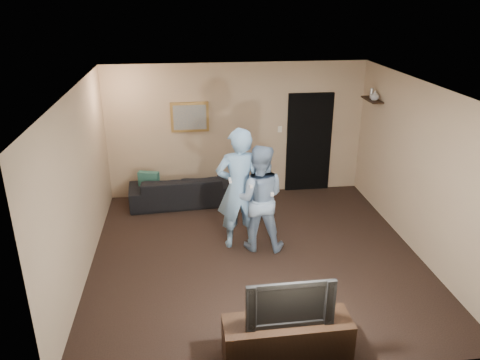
{
  "coord_description": "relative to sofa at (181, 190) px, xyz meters",
  "views": [
    {
      "loc": [
        -1.02,
        -6.24,
        3.82
      ],
      "look_at": [
        -0.21,
        0.3,
        1.15
      ],
      "focal_mm": 35.0,
      "sensor_mm": 36.0,
      "label": 1
    }
  ],
  "objects": [
    {
      "name": "light_switch",
      "position": [
        1.98,
        0.4,
        1.02
      ],
      "size": [
        0.08,
        0.02,
        0.12
      ],
      "primitive_type": "cube",
      "color": "silver",
      "rests_on": "wall_back"
    },
    {
      "name": "painting_frame",
      "position": [
        0.23,
        0.4,
        1.32
      ],
      "size": [
        0.72,
        0.05,
        0.57
      ],
      "primitive_type": "cube",
      "color": "olive",
      "rests_on": "wall_back"
    },
    {
      "name": "wall_front",
      "position": [
        1.13,
        -4.57,
        1.02
      ],
      "size": [
        5.0,
        0.04,
        2.6
      ],
      "primitive_type": "cube",
      "color": "tan",
      "rests_on": "ground"
    },
    {
      "name": "shelf_figurine",
      "position": [
        3.52,
        -0.22,
        1.81
      ],
      "size": [
        0.06,
        0.06,
        0.18
      ],
      "primitive_type": "cylinder",
      "color": "silver",
      "rests_on": "wall_shelf"
    },
    {
      "name": "ground",
      "position": [
        1.13,
        -2.07,
        -0.28
      ],
      "size": [
        5.0,
        5.0,
        0.0
      ],
      "primitive_type": "plane",
      "color": "black",
      "rests_on": "ground"
    },
    {
      "name": "shelf_vase",
      "position": [
        3.52,
        -0.38,
        1.8
      ],
      "size": [
        0.2,
        0.2,
        0.17
      ],
      "primitive_type": "imported",
      "rotation": [
        0.0,
        0.0,
        -0.31
      ],
      "color": "silver",
      "rests_on": "wall_shelf"
    },
    {
      "name": "wii_player_left",
      "position": [
        0.91,
        -1.72,
        0.69
      ],
      "size": [
        0.73,
        0.54,
        1.96
      ],
      "color": "#77A4CF",
      "rests_on": "ground"
    },
    {
      "name": "tv_console",
      "position": [
        1.13,
        -4.29,
        -0.03
      ],
      "size": [
        1.41,
        0.47,
        0.5
      ],
      "primitive_type": "cube",
      "rotation": [
        0.0,
        0.0,
        0.02
      ],
      "color": "black",
      "rests_on": "ground"
    },
    {
      "name": "doorway",
      "position": [
        2.58,
        0.4,
        0.72
      ],
      "size": [
        0.9,
        0.06,
        2.0
      ],
      "primitive_type": "cube",
      "color": "black",
      "rests_on": "ground"
    },
    {
      "name": "ceiling",
      "position": [
        1.13,
        -2.07,
        2.32
      ],
      "size": [
        5.0,
        5.0,
        0.04
      ],
      "primitive_type": "cube",
      "color": "silver",
      "rests_on": "wall_back"
    },
    {
      "name": "wall_right",
      "position": [
        3.63,
        -2.07,
        1.02
      ],
      "size": [
        0.04,
        5.0,
        2.6
      ],
      "primitive_type": "cube",
      "color": "tan",
      "rests_on": "ground"
    },
    {
      "name": "wall_shelf",
      "position": [
        3.52,
        -0.27,
        1.71
      ],
      "size": [
        0.2,
        0.6,
        0.03
      ],
      "primitive_type": "cube",
      "color": "black",
      "rests_on": "wall_right"
    },
    {
      "name": "throw_pillow",
      "position": [
        -0.59,
        0.0,
        0.2
      ],
      "size": [
        0.41,
        0.22,
        0.39
      ],
      "primitive_type": "cube",
      "rotation": [
        0.0,
        0.0,
        -0.28
      ],
      "color": "#194B44",
      "rests_on": "sofa"
    },
    {
      "name": "wall_back",
      "position": [
        1.13,
        0.43,
        1.02
      ],
      "size": [
        5.0,
        0.04,
        2.6
      ],
      "primitive_type": "cube",
      "color": "tan",
      "rests_on": "ground"
    },
    {
      "name": "television",
      "position": [
        1.13,
        -4.29,
        0.49
      ],
      "size": [
        0.95,
        0.14,
        0.55
      ],
      "primitive_type": "imported",
      "rotation": [
        0.0,
        0.0,
        0.02
      ],
      "color": "black",
      "rests_on": "tv_console"
    },
    {
      "name": "wii_player_right",
      "position": [
        1.2,
        -1.82,
        0.57
      ],
      "size": [
        0.94,
        0.8,
        1.71
      ],
      "color": "#809ABB",
      "rests_on": "ground"
    },
    {
      "name": "wall_left",
      "position": [
        -1.37,
        -2.07,
        1.02
      ],
      "size": [
        0.04,
        5.0,
        2.6
      ],
      "primitive_type": "cube",
      "color": "tan",
      "rests_on": "ground"
    },
    {
      "name": "painting_canvas",
      "position": [
        0.23,
        0.37,
        1.32
      ],
      "size": [
        0.62,
        0.01,
        0.47
      ],
      "primitive_type": "cube",
      "color": "slate",
      "rests_on": "painting_frame"
    },
    {
      "name": "sofa",
      "position": [
        0.0,
        0.0,
        0.0
      ],
      "size": [
        2.0,
        0.89,
        0.57
      ],
      "primitive_type": "imported",
      "rotation": [
        0.0,
        0.0,
        3.21
      ],
      "color": "black",
      "rests_on": "ground"
    }
  ]
}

